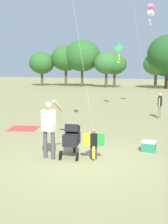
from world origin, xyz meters
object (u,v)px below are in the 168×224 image
Objects in this scene: person_red_shirt at (160,103)px; stroller at (72,137)px; person_adult_flyer at (49,125)px; kite_orange_delta at (151,10)px; kite_green_novelty at (119,51)px; child_with_butterfly_kite at (94,141)px; picnic_blanket at (24,129)px; cooler_box at (149,146)px.

stroller is at bearing -101.86° from person_red_shirt.
person_adult_flyer reaches higher than stroller.
kite_orange_delta is 1.55× the size of kite_green_novelty.
person_red_shirt is (3.19, -2.99, -3.03)m from kite_green_novelty.
stroller is at bearing -91.89° from kite_orange_delta.
kite_orange_delta reaches higher than child_with_butterfly_kite.
stroller is 7.97m from person_red_shirt.
person_adult_flyer is at bearing -94.46° from kite_orange_delta.
kite_orange_delta is 3.23m from kite_green_novelty.
picnic_blanket is at bearing -104.94° from kite_green_novelty.
kite_orange_delta reaches higher than cooler_box.
person_red_shirt is (2.18, 8.26, -0.24)m from person_adult_flyer.
kite_green_novelty is 5.32m from person_red_shirt.
stroller is 11.37m from kite_green_novelty.
child_with_butterfly_kite reaches higher than cooler_box.
kite_green_novelty is 3.15× the size of person_red_shirt.
person_adult_flyer reaches higher than cooler_box.
kite_green_novelty is 9.19m from picnic_blanket.
picnic_blanket is 6.00m from cooler_box.
person_red_shirt is at bearing 78.14° from stroller.
person_adult_flyer is 12.95m from kite_orange_delta.
person_red_shirt is (0.89, 7.84, 0.25)m from child_with_butterfly_kite.
picnic_blanket is at bearing -136.50° from person_red_shirt.
person_adult_flyer is 0.84m from stroller.
child_with_butterfly_kite is at bearing -78.01° from kite_green_novelty.
cooler_box is at bearing 33.71° from stroller.
child_with_butterfly_kite is 0.75× the size of picnic_blanket.
cooler_box is at bearing -79.80° from kite_orange_delta.
kite_orange_delta reaches higher than person_red_shirt.
person_red_shirt is at bearing -70.11° from kite_orange_delta.
cooler_box is (3.70, -9.36, -3.68)m from kite_green_novelty.
child_with_butterfly_kite is 2.07m from cooler_box.
kite_orange_delta reaches higher than person_adult_flyer.
picnic_blanket is (-2.15, -8.06, -3.84)m from kite_green_novelty.
person_adult_flyer is 1.47× the size of picnic_blanket.
child_with_butterfly_kite is 5.27m from picnic_blanket.
stroller is 12.70m from kite_orange_delta.
kite_orange_delta is 15.19× the size of cooler_box.
person_adult_flyer reaches higher than child_with_butterfly_kite.
stroller is (0.55, 0.46, -0.45)m from person_adult_flyer.
kite_green_novelty is at bearing 95.12° from person_adult_flyer.
child_with_butterfly_kite is at bearing -2.94° from stroller.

